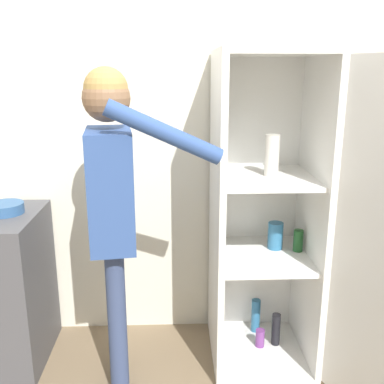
{
  "coord_description": "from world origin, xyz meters",
  "views": [
    {
      "loc": [
        -0.17,
        -1.79,
        1.7
      ],
      "look_at": [
        -0.08,
        0.61,
        1.04
      ],
      "focal_mm": 42.0,
      "sensor_mm": 36.0,
      "label": 1
    }
  ],
  "objects": [
    {
      "name": "refrigerator",
      "position": [
        0.43,
        0.54,
        0.89
      ],
      "size": [
        0.85,
        1.17,
        1.8
      ],
      "color": "white",
      "rests_on": "ground_plane"
    },
    {
      "name": "bowl",
      "position": [
        -1.14,
        0.66,
        0.94
      ],
      "size": [
        0.21,
        0.21,
        0.06
      ],
      "color": "#335B8E",
      "rests_on": "counter"
    },
    {
      "name": "wall_back",
      "position": [
        0.0,
        0.98,
        1.27
      ],
      "size": [
        7.0,
        0.06,
        2.55
      ],
      "color": "silver",
      "rests_on": "ground_plane"
    },
    {
      "name": "person",
      "position": [
        -0.48,
        0.38,
        1.12
      ],
      "size": [
        0.68,
        0.51,
        1.71
      ],
      "color": "#384770",
      "rests_on": "ground_plane"
    }
  ]
}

